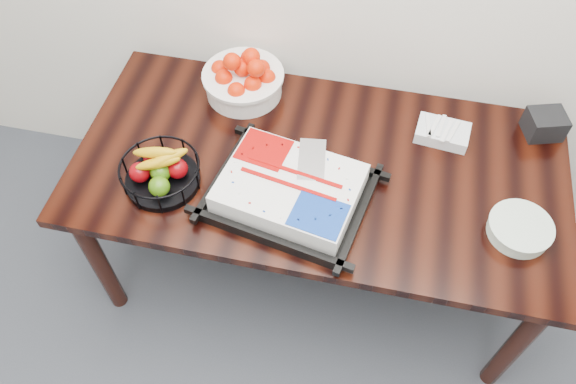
% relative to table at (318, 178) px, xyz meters
% --- Properties ---
extents(table, '(1.80, 0.90, 0.75)m').
position_rel_table_xyz_m(table, '(0.00, 0.00, 0.00)').
color(table, black).
rests_on(table, ground).
extents(cake_tray, '(0.59, 0.50, 0.11)m').
position_rel_table_xyz_m(cake_tray, '(-0.07, -0.18, 0.14)').
color(cake_tray, black).
rests_on(cake_tray, table).
extents(tangerine_bowl, '(0.32, 0.32, 0.21)m').
position_rel_table_xyz_m(tangerine_bowl, '(-0.36, 0.30, 0.17)').
color(tangerine_bowl, white).
rests_on(tangerine_bowl, table).
extents(fruit_basket, '(0.28, 0.28, 0.15)m').
position_rel_table_xyz_m(fruit_basket, '(-0.53, -0.20, 0.15)').
color(fruit_basket, black).
rests_on(fruit_basket, table).
extents(plate_stack, '(0.21, 0.21, 0.05)m').
position_rel_table_xyz_m(plate_stack, '(0.70, -0.15, 0.11)').
color(plate_stack, white).
rests_on(plate_stack, table).
extents(fork_bag, '(0.21, 0.15, 0.06)m').
position_rel_table_xyz_m(fork_bag, '(0.43, 0.23, 0.11)').
color(fork_bag, silver).
rests_on(fork_bag, table).
extents(napkin_box, '(0.16, 0.15, 0.10)m').
position_rel_table_xyz_m(napkin_box, '(0.80, 0.33, 0.13)').
color(napkin_box, black).
rests_on(napkin_box, table).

